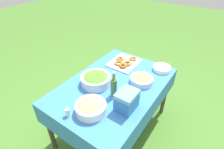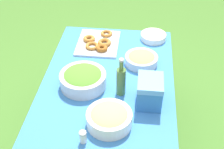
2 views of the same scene
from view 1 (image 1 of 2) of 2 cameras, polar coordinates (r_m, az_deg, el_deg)
ground_plane at (r=2.37m, az=0.51°, el=-16.86°), size 14.00×14.00×0.00m
picnic_table at (r=1.92m, az=0.61°, el=-5.39°), size 1.36×0.92×0.71m
salad_bowl at (r=1.84m, az=-5.30°, el=-1.50°), size 0.32×0.32×0.12m
pasta_bowl at (r=1.55m, az=-6.93°, el=-10.52°), size 0.27×0.27×0.11m
donut_platter at (r=2.20m, az=4.02°, el=3.96°), size 0.39×0.33×0.05m
plate_stack at (r=2.15m, az=15.99°, el=1.93°), size 0.21×0.21×0.05m
olive_oil_bottle at (r=1.65m, az=0.56°, el=-4.10°), size 0.06×0.06×0.28m
bread_bowl at (r=1.89m, az=9.66°, el=-1.58°), size 0.24×0.24×0.08m
cooler_box at (r=1.54m, az=4.84°, el=-8.43°), size 0.20×0.16×0.19m
salt_shaker at (r=1.56m, az=-14.23°, el=-11.89°), size 0.04×0.04×0.08m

